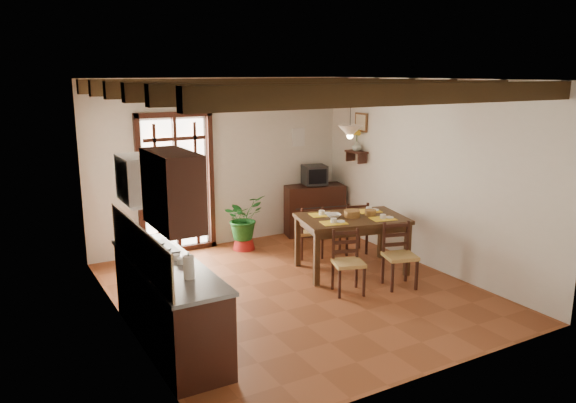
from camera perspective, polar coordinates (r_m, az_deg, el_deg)
ground_plane at (r=7.68m, az=0.84°, el=-9.06°), size 5.00×5.00×0.00m
room_shell at (r=7.20m, az=0.89°, el=4.46°), size 4.52×5.02×2.81m
ceiling_beams at (r=7.12m, az=0.92°, el=11.43°), size 4.50×4.34×0.20m
french_door at (r=9.18m, az=-11.29°, el=2.03°), size 1.26×0.11×2.32m
kitchen_counter at (r=6.26m, az=-12.06°, el=-9.99°), size 0.64×2.25×1.38m
upper_cabinet at (r=5.17m, az=-11.65°, el=1.16°), size 0.35×0.80×0.70m
range_hood at (r=6.38m, az=-14.94°, el=2.15°), size 0.38×0.60×0.54m
counter_items at (r=6.17m, az=-12.54°, el=-5.53°), size 0.50×1.43×0.25m
dining_table at (r=8.27m, az=6.49°, el=-2.27°), size 1.70×1.29×0.82m
chair_near_left at (r=7.58m, az=6.11°, el=-7.30°), size 0.49×0.47×0.85m
chair_near_right at (r=7.89m, az=11.22°, el=-6.55°), size 0.50×0.49×0.89m
chair_far_left at (r=8.96m, az=2.20°, el=-4.02°), size 0.47×0.46×0.84m
chair_far_right at (r=9.22m, az=6.67°, el=-3.56°), size 0.48×0.46×0.86m
table_setting at (r=8.21m, az=6.53°, el=-0.84°), size 1.11×0.74×0.10m
table_bowl at (r=8.18m, az=4.62°, el=-1.43°), size 0.27×0.27×0.05m
sideboard at (r=10.19m, az=2.66°, el=-0.82°), size 1.14×0.72×0.90m
crt_tv at (r=10.05m, az=2.71°, el=2.72°), size 0.48×0.46×0.35m
fuse_box at (r=10.08m, az=1.05°, el=6.55°), size 0.25×0.03×0.32m
plant_pot at (r=9.40m, az=-4.51°, el=-4.20°), size 0.37×0.37×0.23m
potted_plant at (r=9.28m, az=-4.56°, el=-1.49°), size 2.11×1.96×1.90m
wall_shelf at (r=9.74m, az=6.96°, el=4.80°), size 0.20×0.42×0.20m
shelf_vase at (r=9.72m, az=6.98°, el=5.62°), size 0.15×0.15×0.15m
shelf_flowers at (r=9.69m, az=7.01°, el=6.83°), size 0.14×0.14×0.36m
framed_picture at (r=9.73m, az=7.44°, el=7.98°), size 0.03×0.32×0.32m
pendant_lamp at (r=8.10m, az=6.32°, el=7.21°), size 0.36×0.36×0.84m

